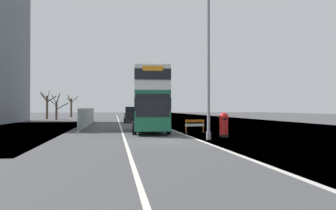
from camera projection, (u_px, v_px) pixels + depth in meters
name	position (u px, v px, depth m)	size (l,w,h in m)	color
ground	(169.00, 142.00, 20.33)	(140.00, 280.00, 0.10)	#424244
double_decker_bus	(150.00, 100.00, 28.41)	(3.23, 10.24, 5.01)	#196042
lamppost_foreground	(208.00, 66.00, 21.16)	(0.29, 0.70, 9.63)	gray
red_pillar_postbox	(224.00, 124.00, 22.98)	(0.66, 0.66, 1.67)	black
roadworks_barrier	(195.00, 125.00, 26.80)	(1.66, 0.72, 1.05)	orange
construction_site_fence	(88.00, 117.00, 37.02)	(0.44, 20.60, 1.98)	#A8AAAD
car_oncoming_near	(131.00, 115.00, 46.10)	(1.97, 4.02, 2.10)	black
car_receding_mid	(131.00, 114.00, 54.94)	(2.09, 4.08, 2.19)	gray
bare_tree_far_verge_near	(57.00, 108.00, 57.13)	(3.34, 2.48, 4.41)	#4C3D2D
bare_tree_far_verge_mid	(47.00, 105.00, 60.40)	(2.95, 3.10, 5.17)	#4C3D2D
bare_tree_far_verge_far	(71.00, 106.00, 73.97)	(2.53, 3.20, 4.79)	#4C3D2D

